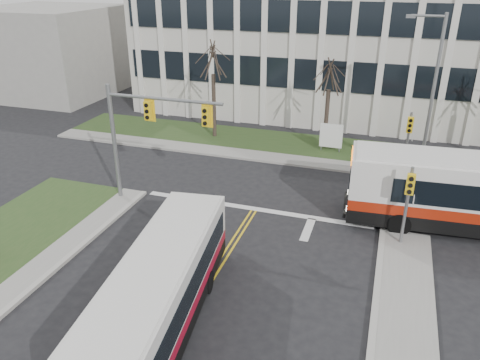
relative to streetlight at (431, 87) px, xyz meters
name	(u,v)px	position (x,y,z in m)	size (l,w,h in m)	color
ground	(191,309)	(-8.03, -16.20, -5.19)	(120.00, 120.00, 0.00)	black
sidewalk_cross	(365,169)	(-3.03, -1.00, -5.12)	(44.00, 1.60, 0.14)	#9E9B93
building_lawn	(368,153)	(-3.03, 1.80, -5.13)	(44.00, 5.00, 0.12)	#2A451D
office_building	(387,38)	(-3.03, 13.80, 0.81)	(40.00, 16.00, 12.00)	beige
building_annex	(51,51)	(-34.03, 9.80, -1.19)	(12.00, 12.00, 8.00)	#9E9B93
mast_arm_signal	(141,126)	(-13.65, -9.04, -0.94)	(6.11, 0.38, 6.20)	slate
signal_pole_near	(408,196)	(-0.83, -9.30, -2.69)	(0.34, 0.39, 3.80)	slate
signal_pole_far	(409,134)	(-0.83, -0.80, -2.69)	(0.34, 0.39, 3.80)	slate
streetlight	(431,87)	(0.00, 0.00, 0.00)	(2.15, 0.25, 9.20)	slate
directory_sign	(331,136)	(-5.53, 1.30, -4.02)	(1.50, 0.12, 2.00)	slate
tree_left	(213,61)	(-14.03, 1.80, 0.32)	(1.80, 1.80, 7.70)	#42352B
tree_mid	(330,78)	(-6.03, 2.00, -0.31)	(1.80, 1.80, 6.82)	#42352B
bus_main	(156,303)	(-8.51, -17.78, -3.78)	(2.29, 10.58, 2.82)	silver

